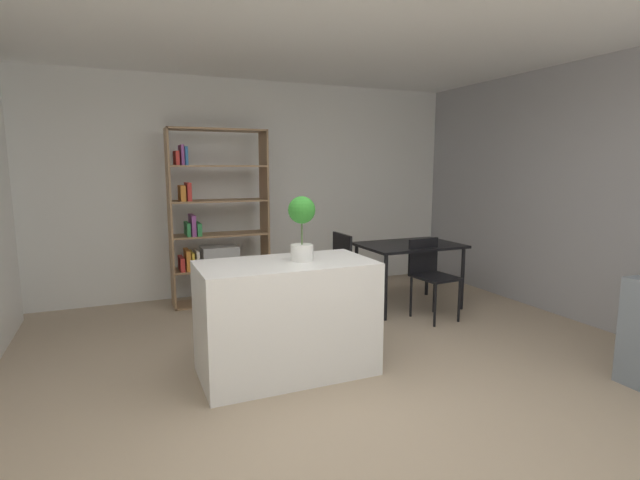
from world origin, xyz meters
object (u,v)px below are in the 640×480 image
Objects in this scene: dining_table at (409,250)px; dining_chair_island_side at (349,267)px; kitchen_island at (286,318)px; dining_chair_near at (430,270)px; potted_plant_on_island at (302,223)px; open_bookshelf at (213,227)px.

dining_table is 0.81m from dining_chair_island_side.
kitchen_island reaches higher than dining_chair_near.
potted_plant_on_island is at bearing -147.09° from dining_table.
dining_chair_island_side is at bearing 145.95° from dining_chair_near.
potted_plant_on_island is 0.55× the size of dining_chair_island_side.
potted_plant_on_island is 0.45× the size of dining_table.
dining_table is at bearing 31.05° from kitchen_island.
open_bookshelf is at bearing 94.02° from kitchen_island.
potted_plant_on_island reaches higher than dining_chair_island_side.
kitchen_island is 0.79m from potted_plant_on_island.
potted_plant_on_island is 2.08m from dining_chair_near.
dining_chair_near is (-0.01, -0.43, -0.15)m from dining_table.
potted_plant_on_island is 0.25× the size of open_bookshelf.
dining_chair_island_side is (-0.79, 0.43, 0.02)m from dining_chair_near.
open_bookshelf reaches higher than dining_table.
dining_chair_near is at bearing -35.76° from open_bookshelf.
open_bookshelf is 1.75m from dining_chair_island_side.
kitchen_island is at bearing -179.04° from potted_plant_on_island.
kitchen_island is 1.58× the size of dining_chair_near.
potted_plant_on_island is at bearing -82.46° from open_bookshelf.
kitchen_island reaches higher than dining_table.
open_bookshelf is 2.41× the size of dining_chair_near.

